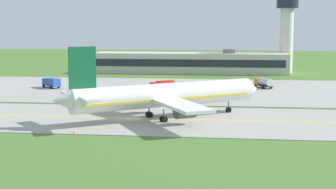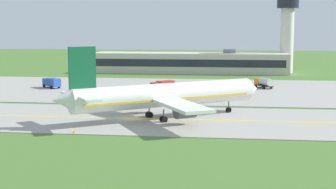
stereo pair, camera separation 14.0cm
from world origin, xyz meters
TOP-DOWN VIEW (x-y plane):
  - ground_plane at (0.00, 0.00)m, footprint 500.00×500.00m
  - taxiway_strip at (0.00, 0.00)m, footprint 240.00×28.00m
  - apron_pad at (10.00, 42.00)m, footprint 140.00×52.00m
  - taxiway_centreline at (0.00, 0.00)m, footprint 220.00×0.60m
  - airplane_lead at (5.65, 0.32)m, footprint 33.88×29.01m
  - service_truck_baggage at (0.23, 37.65)m, footprint 5.67×5.71m
  - service_truck_fuel at (24.73, 47.56)m, footprint 4.73×6.23m
  - service_truck_catering at (-28.67, 40.96)m, footprint 5.86×5.51m
  - terminal_building at (2.61, 88.80)m, footprint 64.28×12.24m
  - control_tower at (34.39, 93.92)m, footprint 7.60×7.60m
  - traffic_cone_near_edge at (-5.98, -13.31)m, footprint 0.44×0.44m

SIDE VIEW (x-z plane):
  - ground_plane at x=0.00m, z-range 0.00..0.00m
  - taxiway_strip at x=0.00m, z-range 0.00..0.10m
  - apron_pad at x=10.00m, z-range 0.00..0.10m
  - taxiway_centreline at x=0.00m, z-range 0.10..0.11m
  - traffic_cone_near_edge at x=-5.98m, z-range 0.00..0.60m
  - service_truck_baggage at x=0.23m, z-range 0.23..2.83m
  - service_truck_catering at x=-28.67m, z-range 0.23..2.83m
  - service_truck_fuel at x=24.73m, z-range 0.21..2.86m
  - terminal_building at x=2.61m, z-range -0.58..7.32m
  - airplane_lead at x=5.65m, z-range -2.22..10.48m
  - control_tower at x=34.39m, z-range 2.73..29.19m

